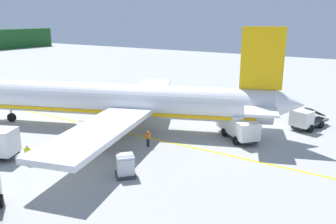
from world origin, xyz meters
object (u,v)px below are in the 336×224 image
Objects in this scene: service_truck_pushback at (237,124)px; crew_loader_left at (148,137)px; cargo_container_near at (125,166)px; airliner_foreground at (118,101)px; service_truck_baggage at (305,119)px; crew_supervisor at (28,153)px.

service_truck_pushback is 3.52× the size of crew_loader_left.
cargo_container_near reaches higher than crew_loader_left.
airliner_foreground is 6.54× the size of service_truck_pushback.
service_truck_baggage is at bearing -40.25° from crew_loader_left.
service_truck_pushback is 14.61m from cargo_container_near.
service_truck_baggage is at bearing -25.38° from cargo_container_near.
service_truck_baggage is 19.09m from crew_loader_left.
service_truck_pushback is 21.31m from crew_supervisor.
airliner_foreground is at bearing 64.53° from crew_loader_left.
service_truck_baggage is at bearing -58.41° from airliner_foreground.
cargo_container_near is at bearing 154.62° from service_truck_baggage.
service_truck_pushback reaches higher than service_truck_baggage.
airliner_foreground reaches higher than service_truck_baggage.
service_truck_baggage is at bearing -38.76° from service_truck_pushback.
crew_loader_left is (6.50, 2.34, 0.09)m from cargo_container_near.
airliner_foreground is at bearing -1.52° from crew_supervisor.
crew_supervisor is (-2.66, 9.06, 0.09)m from cargo_container_near.
service_truck_baggage is 3.50× the size of crew_supervisor.
airliner_foreground is 7.47m from crew_loader_left.
crew_supervisor is at bearing 141.24° from service_truck_pushback.
airliner_foreground is 17.68× the size of cargo_container_near.
crew_loader_left is at bearing 139.75° from service_truck_baggage.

